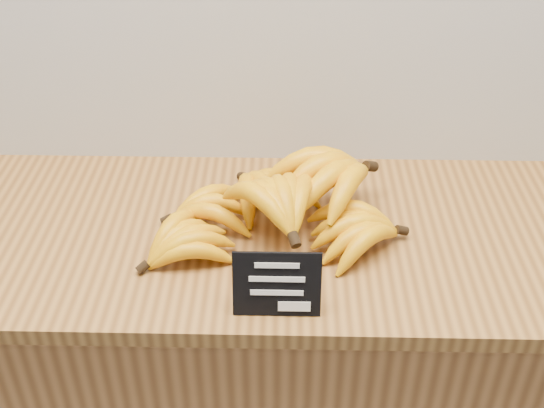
{
  "coord_description": "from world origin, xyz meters",
  "views": [
    {
      "loc": [
        -0.13,
        1.75,
        1.69
      ],
      "look_at": [
        -0.15,
        2.7,
        1.02
      ],
      "focal_mm": 45.0,
      "sensor_mm": 36.0,
      "label": 1
    }
  ],
  "objects": [
    {
      "name": "counter",
      "position": [
        -0.15,
        2.75,
        0.45
      ],
      "size": [
        1.48,
        0.5,
        0.9
      ],
      "primitive_type": "cube",
      "color": "#A26934",
      "rests_on": "ground"
    },
    {
      "name": "counter_top",
      "position": [
        -0.15,
        2.75,
        0.92
      ],
      "size": [
        1.5,
        0.54,
        0.03
      ],
      "primitive_type": "cube",
      "color": "olive",
      "rests_on": "counter"
    },
    {
      "name": "chalkboard_sign",
      "position": [
        -0.14,
        2.53,
        0.98
      ],
      "size": [
        0.14,
        0.03,
        0.11
      ],
      "primitive_type": "cube",
      "rotation": [
        -0.22,
        0.0,
        0.0
      ],
      "color": "black",
      "rests_on": "counter_top"
    },
    {
      "name": "banana_pile",
      "position": [
        -0.13,
        2.75,
        0.99
      ],
      "size": [
        0.48,
        0.32,
        0.13
      ],
      "color": "#E6A509",
      "rests_on": "counter_top"
    }
  ]
}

